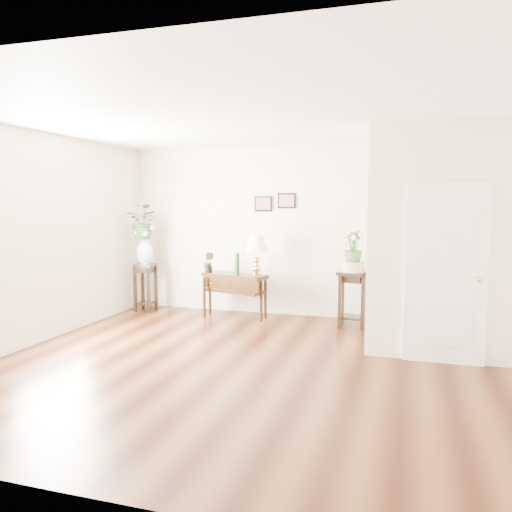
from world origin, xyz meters
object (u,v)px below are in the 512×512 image
at_px(console_table, 235,296).
at_px(plant_stand_b, 352,299).
at_px(plant_stand_a, 146,287).
at_px(table_lamp, 256,253).

distance_m(console_table, plant_stand_b, 1.90).
height_order(plant_stand_a, plant_stand_b, plant_stand_b).
bearing_deg(table_lamp, plant_stand_a, 178.41).
relative_size(console_table, plant_stand_a, 1.32).
xyz_separation_m(table_lamp, plant_stand_a, (-2.03, 0.06, -0.66)).
distance_m(console_table, table_lamp, 0.80).
height_order(table_lamp, plant_stand_b, table_lamp).
bearing_deg(console_table, plant_stand_b, 13.95).
xyz_separation_m(console_table, plant_stand_b, (1.89, -0.05, 0.06)).
bearing_deg(table_lamp, plant_stand_b, -1.90).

